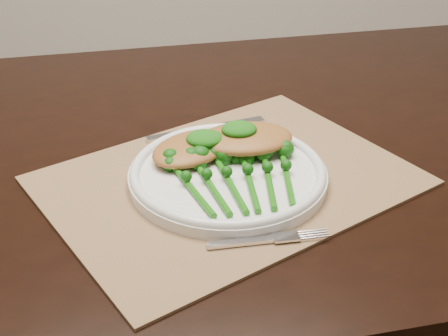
{
  "coord_description": "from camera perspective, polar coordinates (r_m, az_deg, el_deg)",
  "views": [
    {
      "loc": [
        0.03,
        -0.74,
        1.23
      ],
      "look_at": [
        0.08,
        -0.0,
        0.78
      ],
      "focal_mm": 50.0,
      "sensor_mm": 36.0,
      "label": 1
    }
  ],
  "objects": [
    {
      "name": "chicken_fillet_left",
      "position": [
        0.91,
        -3.01,
        1.8
      ],
      "size": [
        0.16,
        0.15,
        0.03
      ],
      "primitive_type": "ellipsoid",
      "rotation": [
        0.0,
        0.0,
        0.72
      ],
      "color": "#9E652E",
      "rests_on": "dinner_plate"
    },
    {
      "name": "dinner_plate",
      "position": [
        0.88,
        0.35,
        -0.5
      ],
      "size": [
        0.28,
        0.28,
        0.03
      ],
      "color": "white",
      "rests_on": "placemat"
    },
    {
      "name": "placemat",
      "position": [
        0.89,
        0.41,
        -1.14
      ],
      "size": [
        0.61,
        0.57,
        0.0
      ],
      "primitive_type": "cube",
      "rotation": [
        0.0,
        0.0,
        0.55
      ],
      "color": "olive",
      "rests_on": "dining_table"
    },
    {
      "name": "broccolini_bundle",
      "position": [
        0.84,
        1.52,
        -1.47
      ],
      "size": [
        0.18,
        0.19,
        0.04
      ],
      "rotation": [
        0.0,
        0.0,
        0.15
      ],
      "color": "#165E0C",
      "rests_on": "dinner_plate"
    },
    {
      "name": "chicken_fillet_right",
      "position": [
        0.92,
        2.01,
        2.73
      ],
      "size": [
        0.15,
        0.11,
        0.03
      ],
      "primitive_type": "ellipsoid",
      "rotation": [
        0.0,
        0.0,
        0.1
      ],
      "color": "#9E652E",
      "rests_on": "dinner_plate"
    },
    {
      "name": "dining_table",
      "position": [
        1.22,
        -3.92,
        -13.33
      ],
      "size": [
        1.72,
        1.13,
        0.75
      ],
      "rotation": [
        0.0,
        0.0,
        0.15
      ],
      "color": "black",
      "rests_on": "ground"
    },
    {
      "name": "pesto_dollop_right",
      "position": [
        0.91,
        1.39,
        3.56
      ],
      "size": [
        0.05,
        0.04,
        0.02
      ],
      "primitive_type": "ellipsoid",
      "color": "#0E490A",
      "rests_on": "chicken_fillet_right"
    },
    {
      "name": "knife",
      "position": [
        1.01,
        -2.65,
        3.39
      ],
      "size": [
        0.2,
        0.08,
        0.01
      ],
      "rotation": [
        0.0,
        0.0,
        0.31
      ],
      "color": "silver",
      "rests_on": "placemat"
    },
    {
      "name": "fork",
      "position": [
        0.77,
        4.8,
        -6.42
      ],
      "size": [
        0.15,
        0.03,
        0.0
      ],
      "rotation": [
        0.0,
        0.0,
        0.11
      ],
      "color": "silver",
      "rests_on": "placemat"
    },
    {
      "name": "pesto_dollop_left",
      "position": [
        0.9,
        -1.79,
        2.71
      ],
      "size": [
        0.05,
        0.05,
        0.02
      ],
      "primitive_type": "ellipsoid",
      "color": "#0E490A",
      "rests_on": "chicken_fillet_left"
    }
  ]
}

